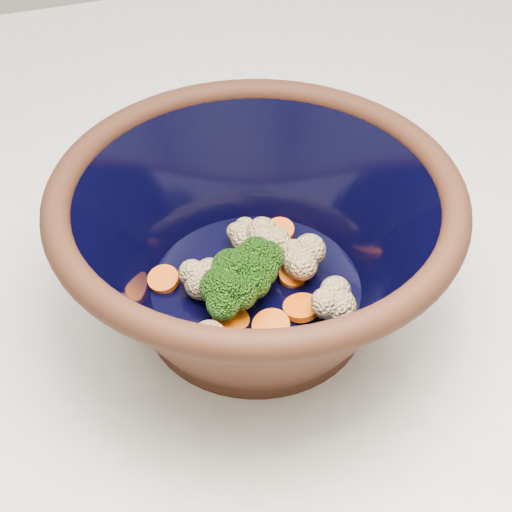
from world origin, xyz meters
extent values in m
cube|color=silver|center=(0.00, 0.00, 0.45)|extent=(1.20, 1.20, 0.90)
cylinder|color=black|center=(-0.08, -0.11, 0.91)|extent=(0.20, 0.20, 0.01)
torus|color=black|center=(-0.08, -0.11, 1.04)|extent=(0.34, 0.34, 0.02)
cylinder|color=black|center=(-0.08, -0.11, 0.93)|extent=(0.19, 0.19, 0.00)
cylinder|color=#608442|center=(-0.09, -0.13, 0.94)|extent=(0.01, 0.01, 0.02)
ellipsoid|color=#2A6012|center=(-0.09, -0.13, 0.97)|extent=(0.04, 0.04, 0.04)
cylinder|color=#608442|center=(-0.08, -0.11, 0.94)|extent=(0.01, 0.01, 0.02)
ellipsoid|color=#2A6012|center=(-0.08, -0.11, 0.97)|extent=(0.04, 0.04, 0.04)
cylinder|color=#608442|center=(-0.11, -0.14, 0.94)|extent=(0.01, 0.01, 0.02)
ellipsoid|color=#2A6012|center=(-0.11, -0.14, 0.97)|extent=(0.04, 0.04, 0.04)
cylinder|color=#608442|center=(-0.08, -0.11, 0.94)|extent=(0.01, 0.01, 0.02)
ellipsoid|color=#2A6012|center=(-0.08, -0.11, 0.96)|extent=(0.04, 0.04, 0.03)
cylinder|color=#608442|center=(-0.10, -0.13, 0.94)|extent=(0.01, 0.01, 0.02)
ellipsoid|color=#2A6012|center=(-0.10, -0.13, 0.97)|extent=(0.05, 0.05, 0.04)
sphere|color=beige|center=(-0.03, -0.17, 0.95)|extent=(0.03, 0.03, 0.03)
sphere|color=beige|center=(-0.14, -0.17, 0.95)|extent=(0.03, 0.03, 0.03)
sphere|color=beige|center=(-0.06, -0.09, 0.95)|extent=(0.03, 0.03, 0.03)
sphere|color=beige|center=(-0.07, -0.07, 0.95)|extent=(0.03, 0.03, 0.03)
sphere|color=beige|center=(-0.07, -0.10, 0.95)|extent=(0.03, 0.03, 0.03)
sphere|color=beige|center=(-0.04, -0.12, 0.95)|extent=(0.03, 0.03, 0.03)
sphere|color=beige|center=(-0.10, -0.11, 0.95)|extent=(0.03, 0.03, 0.03)
sphere|color=beige|center=(-0.13, -0.11, 0.95)|extent=(0.03, 0.03, 0.03)
sphere|color=beige|center=(-0.09, -0.12, 0.95)|extent=(0.03, 0.03, 0.03)
cylinder|color=#DB5A09|center=(-0.11, -0.15, 0.94)|extent=(0.03, 0.03, 0.01)
cylinder|color=#DB5A09|center=(-0.08, -0.17, 0.94)|extent=(0.03, 0.03, 0.01)
cylinder|color=#DB5A09|center=(-0.15, -0.08, 0.94)|extent=(0.03, 0.03, 0.01)
cylinder|color=#DB5A09|center=(-0.03, -0.06, 0.94)|extent=(0.03, 0.03, 0.01)
cylinder|color=#DB5A09|center=(-0.07, -0.08, 0.94)|extent=(0.03, 0.03, 0.01)
cylinder|color=#DB5A09|center=(-0.05, -0.16, 0.94)|extent=(0.03, 0.03, 0.01)
cylinder|color=#DB5A09|center=(-0.04, -0.12, 0.94)|extent=(0.03, 0.03, 0.01)
camera|label=1|loc=(-0.22, -0.53, 1.39)|focal=50.00mm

